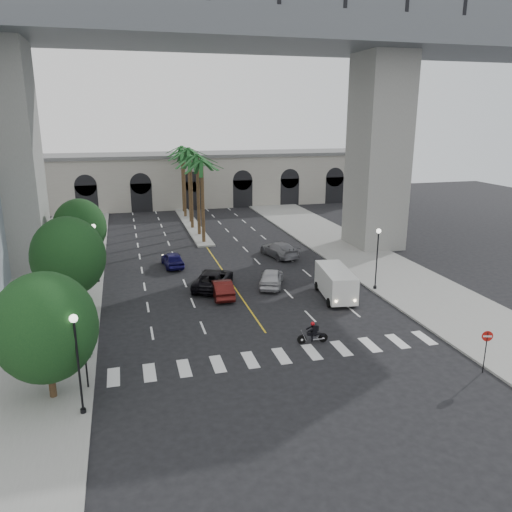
# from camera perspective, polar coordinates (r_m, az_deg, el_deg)

# --- Properties ---
(ground) EXTENTS (140.00, 140.00, 0.00)m
(ground) POSITION_cam_1_polar(r_m,az_deg,el_deg) (32.66, 2.12, -10.19)
(ground) COLOR black
(ground) RESTS_ON ground
(sidewalk_left) EXTENTS (8.00, 100.00, 0.15)m
(sidewalk_left) POSITION_cam_1_polar(r_m,az_deg,el_deg) (45.75, -22.12, -3.57)
(sidewalk_left) COLOR gray
(sidewalk_left) RESTS_ON ground
(sidewalk_right) EXTENTS (8.00, 100.00, 0.15)m
(sidewalk_right) POSITION_cam_1_polar(r_m,az_deg,el_deg) (51.19, 13.30, -0.84)
(sidewalk_right) COLOR gray
(sidewalk_right) RESTS_ON ground
(median) EXTENTS (2.00, 24.00, 0.20)m
(median) POSITION_cam_1_polar(r_m,az_deg,el_deg) (68.13, -7.34, 3.54)
(median) COLOR gray
(median) RESTS_ON ground
(pier_building) EXTENTS (71.00, 10.50, 8.50)m
(pier_building) POSITION_cam_1_polar(r_m,az_deg,el_deg) (84.12, -9.06, 8.64)
(pier_building) COLOR #B6B3A3
(pier_building) RESTS_ON ground
(bridge) EXTENTS (75.00, 13.00, 26.00)m
(bridge) POSITION_cam_1_polar(r_m,az_deg,el_deg) (51.71, -1.44, 20.38)
(bridge) COLOR gray
(bridge) RESTS_ON ground
(palm_a) EXTENTS (3.20, 3.20, 10.30)m
(palm_a) POSITION_cam_1_polar(r_m,az_deg,el_deg) (56.98, -6.23, 10.38)
(palm_a) COLOR #47331E
(palm_a) RESTS_ON ground
(palm_b) EXTENTS (3.20, 3.20, 10.60)m
(palm_b) POSITION_cam_1_polar(r_m,az_deg,el_deg) (60.91, -6.75, 10.96)
(palm_b) COLOR #47331E
(palm_b) RESTS_ON ground
(palm_c) EXTENTS (3.20, 3.20, 10.10)m
(palm_c) POSITION_cam_1_polar(r_m,az_deg,el_deg) (64.86, -7.54, 10.80)
(palm_c) COLOR #47331E
(palm_c) RESTS_ON ground
(palm_d) EXTENTS (3.20, 3.20, 10.90)m
(palm_d) POSITION_cam_1_polar(r_m,az_deg,el_deg) (68.80, -7.73, 11.68)
(palm_d) COLOR #47331E
(palm_d) RESTS_ON ground
(palm_e) EXTENTS (3.20, 3.20, 10.40)m
(palm_e) POSITION_cam_1_polar(r_m,az_deg,el_deg) (72.76, -8.34, 11.50)
(palm_e) COLOR #47331E
(palm_e) RESTS_ON ground
(palm_f) EXTENTS (3.20, 3.20, 10.70)m
(palm_f) POSITION_cam_1_polar(r_m,az_deg,el_deg) (76.74, -8.49, 11.91)
(palm_f) COLOR #47331E
(palm_f) RESTS_ON ground
(street_tree_near) EXTENTS (5.20, 5.20, 6.89)m
(street_tree_near) POSITION_cam_1_polar(r_m,az_deg,el_deg) (27.39, -22.95, -7.54)
(street_tree_near) COLOR #382616
(street_tree_near) RESTS_ON ground
(street_tree_mid) EXTENTS (5.44, 5.44, 7.21)m
(street_tree_mid) POSITION_cam_1_polar(r_m,az_deg,el_deg) (39.59, -20.66, -0.04)
(street_tree_mid) COLOR #382616
(street_tree_mid) RESTS_ON ground
(street_tree_far) EXTENTS (5.04, 5.04, 6.68)m
(street_tree_far) POSITION_cam_1_polar(r_m,az_deg,el_deg) (51.29, -19.48, 3.12)
(street_tree_far) COLOR #382616
(street_tree_far) RESTS_ON ground
(lamp_post_left_near) EXTENTS (0.40, 0.40, 5.35)m
(lamp_post_left_near) POSITION_cam_1_polar(r_m,az_deg,el_deg) (25.69, -19.73, -10.71)
(lamp_post_left_near) COLOR black
(lamp_post_left_near) RESTS_ON ground
(lamp_post_left_far) EXTENTS (0.40, 0.40, 5.35)m
(lamp_post_left_far) POSITION_cam_1_polar(r_m,az_deg,el_deg) (45.49, -17.89, 0.87)
(lamp_post_left_far) COLOR black
(lamp_post_left_far) RESTS_ON ground
(lamp_post_right) EXTENTS (0.40, 0.40, 5.35)m
(lamp_post_right) POSITION_cam_1_polar(r_m,az_deg,el_deg) (42.77, 13.69, 0.27)
(lamp_post_right) COLOR black
(lamp_post_right) RESTS_ON ground
(traffic_signal_near) EXTENTS (0.25, 0.18, 3.65)m
(traffic_signal_near) POSITION_cam_1_polar(r_m,az_deg,el_deg) (28.23, -19.04, -9.79)
(traffic_signal_near) COLOR black
(traffic_signal_near) RESTS_ON ground
(traffic_signal_far) EXTENTS (0.25, 0.18, 3.65)m
(traffic_signal_far) POSITION_cam_1_polar(r_m,az_deg,el_deg) (31.90, -18.62, -6.77)
(traffic_signal_far) COLOR black
(traffic_signal_far) RESTS_ON ground
(motorcycle_rider) EXTENTS (2.05, 0.55, 1.48)m
(motorcycle_rider) POSITION_cam_1_polar(r_m,az_deg,el_deg) (32.95, 6.60, -8.76)
(motorcycle_rider) COLOR black
(motorcycle_rider) RESTS_ON ground
(car_a) EXTENTS (3.45, 5.00, 1.58)m
(car_a) POSITION_cam_1_polar(r_m,az_deg,el_deg) (43.24, 1.77, -2.47)
(car_a) COLOR #B5B5BA
(car_a) RESTS_ON ground
(car_b) EXTENTS (1.69, 4.46, 1.45)m
(car_b) POSITION_cam_1_polar(r_m,az_deg,el_deg) (40.86, -3.95, -3.69)
(car_b) COLOR #46100E
(car_b) RESTS_ON ground
(car_c) EXTENTS (4.74, 6.33, 1.60)m
(car_c) POSITION_cam_1_polar(r_m,az_deg,el_deg) (42.96, -4.93, -2.64)
(car_c) COLOR black
(car_c) RESTS_ON ground
(car_d) EXTENTS (3.33, 5.81, 1.58)m
(car_d) POSITION_cam_1_polar(r_m,az_deg,el_deg) (52.38, 2.67, 0.76)
(car_d) COLOR slate
(car_d) RESTS_ON ground
(car_e) EXTENTS (2.11, 4.48, 1.48)m
(car_e) POSITION_cam_1_polar(r_m,az_deg,el_deg) (49.50, -9.51, -0.39)
(car_e) COLOR #151152
(car_e) RESTS_ON ground
(cargo_van) EXTENTS (2.93, 5.89, 2.41)m
(cargo_van) POSITION_cam_1_polar(r_m,az_deg,el_deg) (40.79, 9.10, -2.98)
(cargo_van) COLOR silver
(cargo_van) RESTS_ON ground
(pedestrian_a) EXTENTS (0.60, 0.41, 1.60)m
(pedestrian_a) POSITION_cam_1_polar(r_m,az_deg,el_deg) (32.16, -18.77, -9.64)
(pedestrian_a) COLOR black
(pedestrian_a) RESTS_ON sidewalk_left
(pedestrian_b) EXTENTS (1.06, 1.03, 1.71)m
(pedestrian_b) POSITION_cam_1_polar(r_m,az_deg,el_deg) (36.93, -24.12, -6.78)
(pedestrian_b) COLOR black
(pedestrian_b) RESTS_ON sidewalk_left
(do_not_enter_sign) EXTENTS (0.62, 0.22, 2.60)m
(do_not_enter_sign) POSITION_cam_1_polar(r_m,az_deg,el_deg) (31.50, 24.85, -8.97)
(do_not_enter_sign) COLOR black
(do_not_enter_sign) RESTS_ON ground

